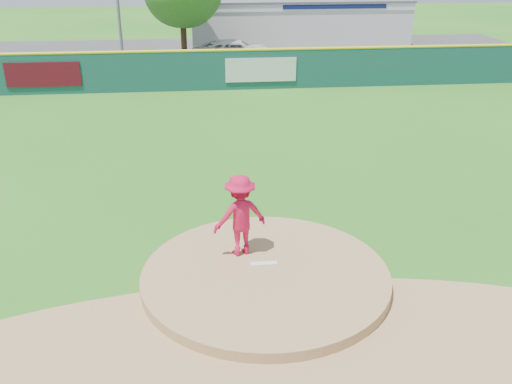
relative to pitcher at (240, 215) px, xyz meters
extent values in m
plane|color=#286B19|center=(0.48, -0.90, -1.22)|extent=(120.00, 120.00, 0.00)
cylinder|color=#9E774C|center=(0.48, -0.90, -1.22)|extent=(5.50, 5.50, 0.50)
cube|color=white|center=(0.48, -0.60, -0.95)|extent=(0.60, 0.15, 0.04)
cylinder|color=#9E774C|center=(0.48, -3.90, -1.22)|extent=(15.40, 15.40, 0.01)
cube|color=#38383A|center=(0.48, 26.10, -1.21)|extent=(44.00, 16.00, 0.02)
imported|color=#C2103C|center=(0.00, 0.00, 0.00)|extent=(1.41, 1.05, 1.94)
imported|color=white|center=(1.67, 23.33, -0.45)|extent=(5.56, 2.78, 1.51)
cube|color=silver|center=(6.48, 31.10, 0.38)|extent=(15.00, 8.00, 3.20)
cube|color=white|center=(6.48, 27.08, 1.78)|extent=(15.00, 0.06, 0.55)
cube|color=#0F194C|center=(8.48, 27.04, 1.78)|extent=(7.00, 0.03, 0.28)
cube|color=#520B17|center=(-8.31, 17.02, -0.22)|extent=(3.60, 0.04, 1.20)
cube|color=silver|center=(2.41, 17.02, -0.22)|extent=(3.60, 0.04, 1.20)
cube|color=#144340|center=(0.48, 17.10, -0.22)|extent=(40.00, 0.10, 2.00)
cylinder|color=yellow|center=(0.48, 17.10, 0.78)|extent=(40.00, 0.14, 0.14)
cylinder|color=#382314|center=(-1.52, 24.10, 0.08)|extent=(0.36, 0.36, 2.60)
cylinder|color=#382314|center=(13.48, 35.10, -0.42)|extent=(0.40, 0.40, 1.60)
camera|label=1|loc=(-0.86, -11.65, 5.72)|focal=40.00mm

